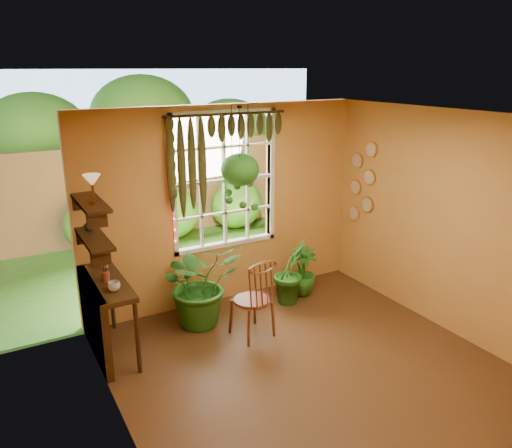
# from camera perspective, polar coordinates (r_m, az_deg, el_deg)

# --- Properties ---
(floor) EXTENTS (4.50, 4.50, 0.00)m
(floor) POSITION_cam_1_polar(r_m,az_deg,el_deg) (5.58, 7.44, -17.07)
(floor) COLOR #4E2716
(floor) RESTS_ON ground
(ceiling) EXTENTS (4.50, 4.50, 0.00)m
(ceiling) POSITION_cam_1_polar(r_m,az_deg,el_deg) (4.62, 8.77, 11.71)
(ceiling) COLOR white
(ceiling) RESTS_ON wall_back
(wall_back) EXTENTS (4.00, 0.00, 4.00)m
(wall_back) POSITION_cam_1_polar(r_m,az_deg,el_deg) (6.77, -3.49, 2.04)
(wall_back) COLOR gold
(wall_back) RESTS_ON floor
(wall_left) EXTENTS (0.00, 4.50, 4.50)m
(wall_left) POSITION_cam_1_polar(r_m,az_deg,el_deg) (4.13, -14.96, -8.97)
(wall_left) COLOR gold
(wall_left) RESTS_ON floor
(wall_right) EXTENTS (0.00, 4.50, 4.50)m
(wall_right) POSITION_cam_1_polar(r_m,az_deg,el_deg) (6.30, 22.73, -0.50)
(wall_right) COLOR gold
(wall_right) RESTS_ON floor
(window) EXTENTS (1.52, 0.10, 1.86)m
(window) POSITION_cam_1_polar(r_m,az_deg,el_deg) (6.71, -3.66, 4.99)
(window) COLOR white
(window) RESTS_ON wall_back
(valance_vine) EXTENTS (1.70, 0.12, 1.10)m
(valance_vine) POSITION_cam_1_polar(r_m,az_deg,el_deg) (6.46, -3.97, 9.70)
(valance_vine) COLOR #37200F
(valance_vine) RESTS_ON window
(string_lights) EXTENTS (0.03, 0.03, 1.54)m
(string_lights) POSITION_cam_1_polar(r_m,az_deg,el_deg) (6.33, -9.53, 4.48)
(string_lights) COLOR #FF2633
(string_lights) RESTS_ON window
(wall_plates) EXTENTS (0.04, 0.32, 1.10)m
(wall_plates) POSITION_cam_1_polar(r_m,az_deg,el_deg) (7.42, 12.03, 4.67)
(wall_plates) COLOR #FCEFCE
(wall_plates) RESTS_ON wall_right
(counter_ledge) EXTENTS (0.40, 1.20, 0.90)m
(counter_ledge) POSITION_cam_1_polar(r_m,az_deg,el_deg) (5.91, -17.55, -9.47)
(counter_ledge) COLOR #37200F
(counter_ledge) RESTS_ON floor
(shelf_lower) EXTENTS (0.25, 0.90, 0.04)m
(shelf_lower) POSITION_cam_1_polar(r_m,az_deg,el_deg) (5.59, -18.00, -1.62)
(shelf_lower) COLOR #37200F
(shelf_lower) RESTS_ON wall_left
(shelf_upper) EXTENTS (0.25, 0.90, 0.04)m
(shelf_upper) POSITION_cam_1_polar(r_m,az_deg,el_deg) (5.48, -18.39, 2.33)
(shelf_upper) COLOR #37200F
(shelf_upper) RESTS_ON wall_left
(backyard) EXTENTS (14.00, 10.00, 12.00)m
(backyard) POSITION_cam_1_polar(r_m,az_deg,el_deg) (11.10, -12.95, 7.39)
(backyard) COLOR #2E5919
(backyard) RESTS_ON ground
(windsor_chair) EXTENTS (0.50, 0.52, 1.18)m
(windsor_chair) POSITION_cam_1_polar(r_m,az_deg,el_deg) (6.12, -0.29, -9.84)
(windsor_chair) COLOR maroon
(windsor_chair) RESTS_ON floor
(potted_plant_left) EXTENTS (1.03, 0.90, 1.11)m
(potted_plant_left) POSITION_cam_1_polar(r_m,az_deg,el_deg) (6.35, -6.36, -6.71)
(potted_plant_left) COLOR #195215
(potted_plant_left) RESTS_ON floor
(potted_plant_mid) EXTENTS (0.60, 0.54, 0.90)m
(potted_plant_mid) POSITION_cam_1_polar(r_m,az_deg,el_deg) (6.94, 3.94, -5.43)
(potted_plant_mid) COLOR #195215
(potted_plant_mid) RESTS_ON floor
(potted_plant_right) EXTENTS (0.50, 0.50, 0.70)m
(potted_plant_right) POSITION_cam_1_polar(r_m,az_deg,el_deg) (7.22, 5.30, -5.36)
(potted_plant_right) COLOR #195215
(potted_plant_right) RESTS_ON floor
(hanging_basket) EXTENTS (0.50, 0.50, 1.37)m
(hanging_basket) POSITION_cam_1_polar(r_m,az_deg,el_deg) (6.46, -1.84, 6.01)
(hanging_basket) COLOR black
(hanging_basket) RESTS_ON ceiling
(cup_a) EXTENTS (0.14, 0.14, 0.10)m
(cup_a) POSITION_cam_1_polar(r_m,az_deg,el_deg) (5.49, -15.91, -6.85)
(cup_a) COLOR silver
(cup_a) RESTS_ON counter_ledge
(cup_b) EXTENTS (0.13, 0.13, 0.11)m
(cup_b) POSITION_cam_1_polar(r_m,az_deg,el_deg) (6.13, -16.95, -4.29)
(cup_b) COLOR beige
(cup_b) RESTS_ON counter_ledge
(brush_jar) EXTENTS (0.09, 0.09, 0.34)m
(brush_jar) POSITION_cam_1_polar(r_m,az_deg,el_deg) (5.72, -16.89, -5.04)
(brush_jar) COLOR brown
(brush_jar) RESTS_ON counter_ledge
(shelf_vase) EXTENTS (0.13, 0.13, 0.12)m
(shelf_vase) POSITION_cam_1_polar(r_m,az_deg,el_deg) (5.82, -18.57, -0.12)
(shelf_vase) COLOR #B2AD99
(shelf_vase) RESTS_ON shelf_lower
(tiffany_lamp) EXTENTS (0.18, 0.18, 0.30)m
(tiffany_lamp) POSITION_cam_1_polar(r_m,az_deg,el_deg) (5.32, -18.23, 4.56)
(tiffany_lamp) COLOR brown
(tiffany_lamp) RESTS_ON shelf_upper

